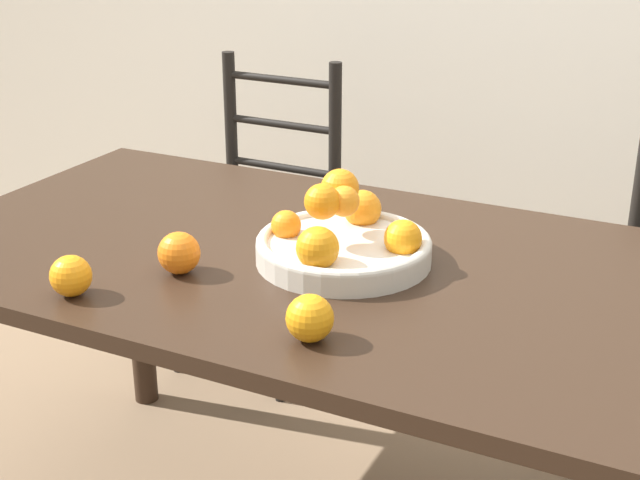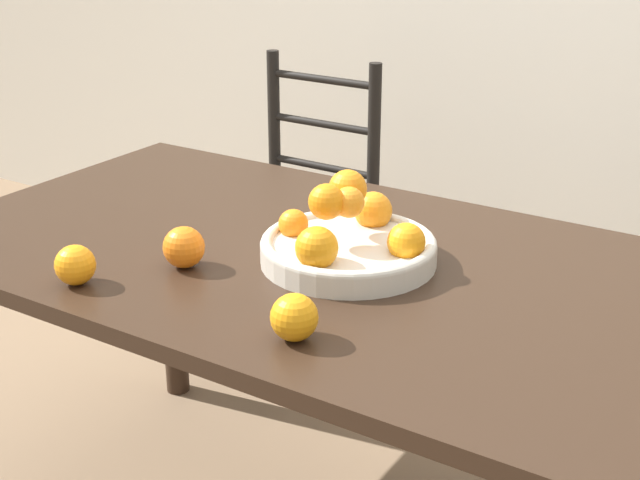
# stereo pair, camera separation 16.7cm
# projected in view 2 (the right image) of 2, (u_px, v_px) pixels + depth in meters

# --- Properties ---
(dining_table) EXTENTS (1.82, 0.92, 0.76)m
(dining_table) POSITION_uv_depth(u_px,v_px,m) (348.00, 304.00, 1.81)
(dining_table) COLOR black
(dining_table) RESTS_ON ground_plane
(fruit_bowl) EXTENTS (0.35, 0.35, 0.17)m
(fruit_bowl) POSITION_uv_depth(u_px,v_px,m) (348.00, 240.00, 1.77)
(fruit_bowl) COLOR beige
(fruit_bowl) RESTS_ON dining_table
(orange_loose_0) EXTENTS (0.08, 0.08, 0.08)m
(orange_loose_0) POSITION_uv_depth(u_px,v_px,m) (184.00, 247.00, 1.74)
(orange_loose_0) COLOR orange
(orange_loose_0) RESTS_ON dining_table
(orange_loose_1) EXTENTS (0.08, 0.08, 0.08)m
(orange_loose_1) POSITION_uv_depth(u_px,v_px,m) (75.00, 265.00, 1.67)
(orange_loose_1) COLOR orange
(orange_loose_1) RESTS_ON dining_table
(orange_loose_2) EXTENTS (0.08, 0.08, 0.08)m
(orange_loose_2) POSITION_uv_depth(u_px,v_px,m) (294.00, 317.00, 1.47)
(orange_loose_2) COLOR orange
(orange_loose_2) RESTS_ON dining_table
(chair_left) EXTENTS (0.43, 0.41, 0.97)m
(chair_left) POSITION_uv_depth(u_px,v_px,m) (298.00, 221.00, 2.82)
(chair_left) COLOR black
(chair_left) RESTS_ON ground_plane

